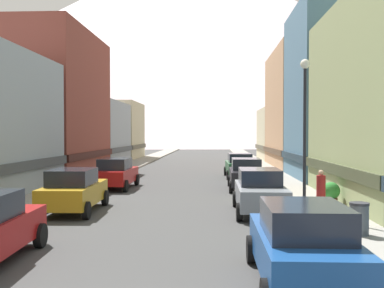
# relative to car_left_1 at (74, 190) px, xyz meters

# --- Properties ---
(sidewalk_left) EXTENTS (2.50, 100.00, 0.15)m
(sidewalk_left) POSITION_rel_car_left_1_xyz_m (-2.45, 21.88, -0.82)
(sidewalk_left) COLOR gray
(sidewalk_left) RESTS_ON ground
(sidewalk_right) EXTENTS (2.50, 100.00, 0.15)m
(sidewalk_right) POSITION_rel_car_left_1_xyz_m (10.05, 21.88, -0.82)
(sidewalk_right) COLOR gray
(sidewalk_right) RESTS_ON ground
(storefront_left_2) EXTENTS (10.12, 12.10, 11.04)m
(storefront_left_2) POSITION_rel_car_left_1_xyz_m (-8.61, 16.23, 4.45)
(storefront_left_2) COLOR brown
(storefront_left_2) RESTS_ON ground
(storefront_left_3) EXTENTS (9.58, 10.00, 6.46)m
(storefront_left_3) POSITION_rel_car_left_1_xyz_m (-8.34, 27.34, 2.21)
(storefront_left_3) COLOR #99A5B2
(storefront_left_3) RESTS_ON ground
(storefront_left_4) EXTENTS (9.93, 9.60, 7.11)m
(storefront_left_4) POSITION_rel_car_left_1_xyz_m (-8.52, 37.69, 2.53)
(storefront_left_4) COLOR beige
(storefront_left_4) RESTS_ON ground
(storefront_right_2) EXTENTS (7.82, 8.87, 11.95)m
(storefront_right_2) POSITION_rel_car_left_1_xyz_m (15.06, 13.59, 4.90)
(storefront_right_2) COLOR slate
(storefront_right_2) RESTS_ON ground
(storefront_right_3) EXTENTS (10.28, 12.85, 10.98)m
(storefront_right_3) POSITION_rel_car_left_1_xyz_m (16.29, 24.75, 4.42)
(storefront_right_3) COLOR tan
(storefront_right_3) RESTS_ON ground
(storefront_right_4) EXTENTS (9.12, 9.47, 6.18)m
(storefront_right_4) POSITION_rel_car_left_1_xyz_m (15.71, 36.02, 2.07)
(storefront_right_4) COLOR beige
(storefront_right_4) RESTS_ON ground
(car_left_1) EXTENTS (2.18, 4.46, 1.78)m
(car_left_1) POSITION_rel_car_left_1_xyz_m (0.00, 0.00, 0.00)
(car_left_1) COLOR #B28419
(car_left_1) RESTS_ON ground
(car_left_2) EXTENTS (2.12, 4.43, 1.78)m
(car_left_2) POSITION_rel_car_left_1_xyz_m (-0.00, 7.83, 0.00)
(car_left_2) COLOR #9E1111
(car_left_2) RESTS_ON ground
(car_right_0) EXTENTS (2.07, 4.40, 1.78)m
(car_right_0) POSITION_rel_car_left_1_xyz_m (7.60, -8.57, 0.00)
(car_right_0) COLOR #19478C
(car_right_0) RESTS_ON ground
(car_right_1) EXTENTS (2.07, 4.40, 1.78)m
(car_right_1) POSITION_rel_car_left_1_xyz_m (7.60, 0.11, 0.00)
(car_right_1) COLOR slate
(car_right_1) RESTS_ON ground
(car_right_2) EXTENTS (2.09, 4.41, 1.78)m
(car_right_2) POSITION_rel_car_left_1_xyz_m (7.60, 7.79, 0.00)
(car_right_2) COLOR black
(car_right_2) RESTS_ON ground
(car_right_3) EXTENTS (2.19, 4.46, 1.78)m
(car_right_3) POSITION_rel_car_left_1_xyz_m (7.60, 14.67, 0.00)
(car_right_3) COLOR #265933
(car_right_3) RESTS_ON ground
(trash_bin_right) EXTENTS (0.59, 0.59, 0.98)m
(trash_bin_right) POSITION_rel_car_left_1_xyz_m (10.15, -4.26, -0.26)
(trash_bin_right) COLOR #4C5156
(trash_bin_right) RESTS_ON sidewalk_right
(potted_plant_1) EXTENTS (0.75, 0.75, 0.98)m
(potted_plant_1) POSITION_rel_car_left_1_xyz_m (10.80, 1.50, -0.22)
(potted_plant_1) COLOR brown
(potted_plant_1) RESTS_ON sidewalk_right
(pedestrian_0) EXTENTS (0.36, 0.36, 1.61)m
(pedestrian_0) POSITION_rel_car_left_1_xyz_m (10.05, 0.17, -0.01)
(pedestrian_0) COLOR maroon
(pedestrian_0) RESTS_ON sidewalk_right
(streetlamp_right) EXTENTS (0.36, 0.36, 5.86)m
(streetlamp_right) POSITION_rel_car_left_1_xyz_m (9.15, -1.02, 3.09)
(streetlamp_right) COLOR black
(streetlamp_right) RESTS_ON sidewalk_right
(mountain_backdrop) EXTENTS (352.64, 352.64, 112.96)m
(mountain_backdrop) POSITION_rel_car_left_1_xyz_m (-9.58, 246.88, 55.58)
(mountain_backdrop) COLOR silver
(mountain_backdrop) RESTS_ON ground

